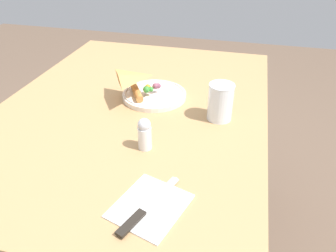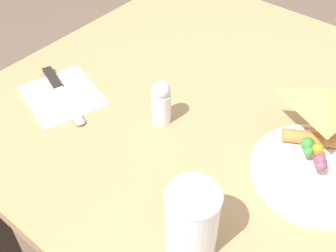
# 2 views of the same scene
# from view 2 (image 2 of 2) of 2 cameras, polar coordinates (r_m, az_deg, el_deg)

# --- Properties ---
(dining_table) EXTENTS (1.17, 0.86, 0.72)m
(dining_table) POSITION_cam_2_polar(r_m,az_deg,el_deg) (0.87, 14.94, -6.09)
(dining_table) COLOR #A87F51
(dining_table) RESTS_ON ground_plane
(plate_pizza) EXTENTS (0.22, 0.22, 0.05)m
(plate_pizza) POSITION_cam_2_polar(r_m,az_deg,el_deg) (0.74, 19.45, -5.43)
(plate_pizza) COLOR silver
(plate_pizza) RESTS_ON dining_table
(milk_glass) EXTENTS (0.08, 0.08, 0.11)m
(milk_glass) POSITION_cam_2_polar(r_m,az_deg,el_deg) (0.59, 3.26, -12.68)
(milk_glass) COLOR white
(milk_glass) RESTS_ON dining_table
(napkin_folded) EXTENTS (0.19, 0.18, 0.00)m
(napkin_folded) POSITION_cam_2_polar(r_m,az_deg,el_deg) (0.88, -14.05, 3.98)
(napkin_folded) COLOR white
(napkin_folded) RESTS_ON dining_table
(butter_knife) EXTENTS (0.20, 0.09, 0.01)m
(butter_knife) POSITION_cam_2_polar(r_m,az_deg,el_deg) (0.89, -14.33, 4.59)
(butter_knife) COLOR black
(butter_knife) RESTS_ON napkin_folded
(salt_shaker) EXTENTS (0.04, 0.04, 0.09)m
(salt_shaker) POSITION_cam_2_polar(r_m,az_deg,el_deg) (0.77, -0.92, 3.28)
(salt_shaker) COLOR silver
(salt_shaker) RESTS_ON dining_table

